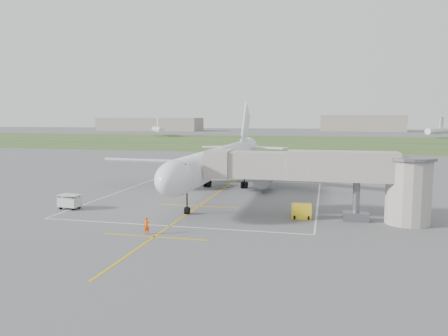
% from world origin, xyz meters
% --- Properties ---
extents(ground, '(700.00, 700.00, 0.00)m').
position_xyz_m(ground, '(0.00, 0.00, 0.00)').
color(ground, '#575759').
rests_on(ground, ground).
extents(grass_strip, '(700.00, 120.00, 0.02)m').
position_xyz_m(grass_strip, '(0.00, 130.00, 0.01)').
color(grass_strip, '#2E4C21').
rests_on(grass_strip, ground).
extents(apron_markings, '(28.20, 60.00, 0.01)m').
position_xyz_m(apron_markings, '(0.00, -5.82, 0.01)').
color(apron_markings, gold).
rests_on(apron_markings, ground).
extents(airliner, '(38.93, 46.75, 13.52)m').
position_xyz_m(airliner, '(-0.00, 0.75, 4.39)').
color(airliner, silver).
rests_on(airliner, ground).
extents(jet_bridge, '(23.40, 5.00, 7.20)m').
position_xyz_m(jet_bridge, '(15.72, -13.50, 4.74)').
color(jet_bridge, gray).
rests_on(jet_bridge, ground).
extents(gpu_unit, '(2.18, 1.62, 1.56)m').
position_xyz_m(gpu_unit, '(12.47, -13.75, 0.77)').
color(gpu_unit, yellow).
rests_on(gpu_unit, ground).
extents(baggage_cart, '(2.63, 1.79, 1.71)m').
position_xyz_m(baggage_cart, '(-14.23, -15.04, 0.87)').
color(baggage_cart, beige).
rests_on(baggage_cart, ground).
extents(ramp_worker_nose, '(0.60, 0.42, 1.57)m').
position_xyz_m(ramp_worker_nose, '(-1.02, -23.34, 0.79)').
color(ramp_worker_nose, '#FF4A08').
rests_on(ramp_worker_nose, ground).
extents(ramp_worker_wing, '(1.07, 1.15, 1.90)m').
position_xyz_m(ramp_worker_wing, '(-4.65, 1.42, 0.95)').
color(ramp_worker_wing, orange).
rests_on(ramp_worker_wing, ground).
extents(distant_hangars, '(345.00, 49.00, 12.00)m').
position_xyz_m(distant_hangars, '(-16.15, 265.19, 5.17)').
color(distant_hangars, gray).
rests_on(distant_hangars, ground).
extents(distant_aircraft, '(171.10, 44.53, 8.85)m').
position_xyz_m(distant_aircraft, '(-2.75, 180.43, 3.59)').
color(distant_aircraft, silver).
rests_on(distant_aircraft, ground).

